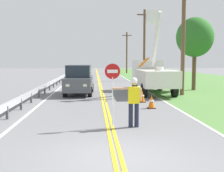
{
  "coord_description": "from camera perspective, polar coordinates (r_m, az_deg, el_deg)",
  "views": [
    {
      "loc": [
        -0.58,
        -6.98,
        2.46
      ],
      "look_at": [
        0.29,
        6.8,
        1.2
      ],
      "focal_mm": 45.91,
      "sensor_mm": 36.0,
      "label": 1
    }
  ],
  "objects": [
    {
      "name": "centerline_yellow_left",
      "position": [
        27.1,
        -2.55,
        0.0
      ],
      "size": [
        0.11,
        110.0,
        0.01
      ],
      "primitive_type": "cube",
      "color": "yellow",
      "rests_on": "ground"
    },
    {
      "name": "utility_pole_mid",
      "position": [
        34.95,
        6.46,
        8.36
      ],
      "size": [
        1.8,
        0.28,
        8.44
      ],
      "color": "brown",
      "rests_on": "ground"
    },
    {
      "name": "guardrail_left_shoulder",
      "position": [
        22.66,
        -12.78,
        0.16
      ],
      "size": [
        0.1,
        32.0,
        0.71
      ],
      "color": "#9EA0A3",
      "rests_on": "ground"
    },
    {
      "name": "utility_bucket_truck",
      "position": [
        21.61,
        7.92,
        2.43
      ],
      "size": [
        2.67,
        6.81,
        6.01
      ],
      "color": "white",
      "rests_on": "ground"
    },
    {
      "name": "grass_verge_right",
      "position": [
        29.7,
        20.62,
        0.13
      ],
      "size": [
        16.0,
        110.0,
        0.01
      ],
      "primitive_type": "cube",
      "color": "#517F3D",
      "rests_on": "ground"
    },
    {
      "name": "stop_sign_paddle",
      "position": [
        10.33,
        0.09,
        1.05
      ],
      "size": [
        0.56,
        0.04,
        2.33
      ],
      "color": "silver",
      "rests_on": "ground"
    },
    {
      "name": "traffic_cone_mid",
      "position": [
        16.79,
        6.01,
        -2.09
      ],
      "size": [
        0.4,
        0.4,
        0.7
      ],
      "color": "orange",
      "rests_on": "ground"
    },
    {
      "name": "utility_pole_near",
      "position": [
        20.68,
        14.0,
        9.28
      ],
      "size": [
        1.8,
        0.28,
        7.61
      ],
      "color": "brown",
      "rests_on": "ground"
    },
    {
      "name": "oncoming_suv_nearest",
      "position": [
        20.58,
        -6.54,
        1.28
      ],
      "size": [
        2.03,
        4.66,
        2.1
      ],
      "color": "#4C5156",
      "rests_on": "ground"
    },
    {
      "name": "flagger_worker",
      "position": [
        10.47,
        4.3,
        -2.55
      ],
      "size": [
        1.09,
        0.25,
        1.83
      ],
      "color": "#1E2338",
      "rests_on": "ground"
    },
    {
      "name": "utility_pole_far",
      "position": [
        53.71,
        2.96,
        6.82
      ],
      "size": [
        1.8,
        0.28,
        7.61
      ],
      "color": "brown",
      "rests_on": "ground"
    },
    {
      "name": "ground_plane",
      "position": [
        7.42,
        1.09,
        -14.12
      ],
      "size": [
        160.0,
        160.0,
        0.0
      ],
      "primitive_type": "plane",
      "color": "slate"
    },
    {
      "name": "edge_line_left",
      "position": [
        27.26,
        -9.95,
        -0.04
      ],
      "size": [
        0.12,
        110.0,
        0.01
      ],
      "primitive_type": "cube",
      "color": "silver",
      "rests_on": "ground"
    },
    {
      "name": "roadside_tree_verge",
      "position": [
        24.38,
        16.18,
        9.26
      ],
      "size": [
        3.0,
        3.0,
        5.9
      ],
      "color": "brown",
      "rests_on": "ground"
    },
    {
      "name": "traffic_cone_lead",
      "position": [
        14.72,
        7.86,
        -3.13
      ],
      "size": [
        0.4,
        0.4,
        0.7
      ],
      "color": "orange",
      "rests_on": "ground"
    },
    {
      "name": "centerline_yellow_right",
      "position": [
        27.1,
        -2.17,
        0.0
      ],
      "size": [
        0.11,
        110.0,
        0.01
      ],
      "primitive_type": "cube",
      "color": "yellow",
      "rests_on": "ground"
    },
    {
      "name": "edge_line_right",
      "position": [
        27.41,
        5.18,
        0.05
      ],
      "size": [
        0.12,
        110.0,
        0.01
      ],
      "primitive_type": "cube",
      "color": "silver",
      "rests_on": "ground"
    }
  ]
}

